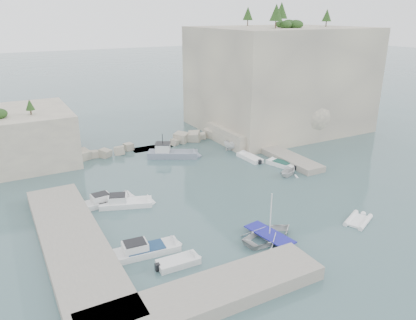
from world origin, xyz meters
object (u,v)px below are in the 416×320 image
motorboat_e (178,265)px  tender_east_c (250,159)px  rowboat (269,239)px  tender_east_d (239,149)px  work_boat (173,157)px  motorboat_a (108,203)px  tender_east_b (282,166)px  motorboat_d (146,253)px  inflatable_dinghy (358,222)px  motorboat_b (126,205)px  tender_east_a (288,176)px

motorboat_e → tender_east_c: 26.35m
rowboat → tender_east_c: size_ratio=1.13×
motorboat_e → tender_east_d: bearing=49.2°
work_boat → rowboat: bearing=-63.7°
motorboat_a → tender_east_b: bearing=-4.7°
tender_east_b → tender_east_c: size_ratio=0.96×
motorboat_e → tender_east_b: same height
tender_east_c → work_boat: (-9.01, 6.00, 0.00)m
tender_east_c → work_boat: size_ratio=0.63×
motorboat_d → motorboat_e: motorboat_d is taller
motorboat_d → inflatable_dinghy: motorboat_d is taller
rowboat → tender_east_b: 18.98m
motorboat_d → motorboat_e: (1.75, -2.83, 0.00)m
motorboat_b → motorboat_e: size_ratio=1.58×
tender_east_b → motorboat_d: bearing=98.7°
motorboat_b → motorboat_d: 9.69m
inflatable_dinghy → motorboat_b: bearing=117.8°
tender_east_a → tender_east_b: (1.46, 3.15, 0.00)m
motorboat_b → inflatable_dinghy: bearing=-17.9°
motorboat_e → tender_east_b: (21.47, 13.92, 0.00)m
motorboat_e → motorboat_a: bearing=98.9°
motorboat_a → tender_east_d: size_ratio=1.20×
tender_east_c → tender_east_d: 4.63m
tender_east_b → work_boat: 15.20m
motorboat_d → tender_east_b: size_ratio=1.39×
tender_east_b → work_boat: work_boat is taller
work_boat → tender_east_a: bearing=-24.3°
tender_east_b → motorboat_a: bearing=73.4°
motorboat_b → tender_east_c: bearing=35.3°
rowboat → inflatable_dinghy: (9.54, -1.55, 0.00)m
motorboat_b → rowboat: motorboat_b is taller
inflatable_dinghy → tender_east_c: (0.73, 19.92, 0.00)m
tender_east_a → tender_east_d: size_ratio=0.64×
motorboat_e → inflatable_dinghy: 18.54m
motorboat_b → tender_east_c: (19.58, 5.65, 0.00)m
tender_east_b → inflatable_dinghy: bearing=152.3°
tender_east_b → tender_east_c: bearing=12.2°
motorboat_d → tender_east_c: (20.92, 15.25, 0.00)m
motorboat_a → tender_east_d: bearing=16.7°
motorboat_b → tender_east_c: motorboat_b is taller
motorboat_d → tender_east_a: bearing=24.6°
tender_east_b → tender_east_c: (-2.30, 4.16, 0.00)m
tender_east_a → inflatable_dinghy: bearing=153.6°
motorboat_e → rowboat: bearing=-0.8°
motorboat_a → tender_east_b: (23.39, 0.07, 0.00)m
inflatable_dinghy → tender_east_a: bearing=57.9°
inflatable_dinghy → work_boat: size_ratio=0.48×
tender_east_c → tender_east_a: bearing=-175.9°
tender_east_c → motorboat_b: bearing=103.7°
motorboat_d → tender_east_c: size_ratio=1.33×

